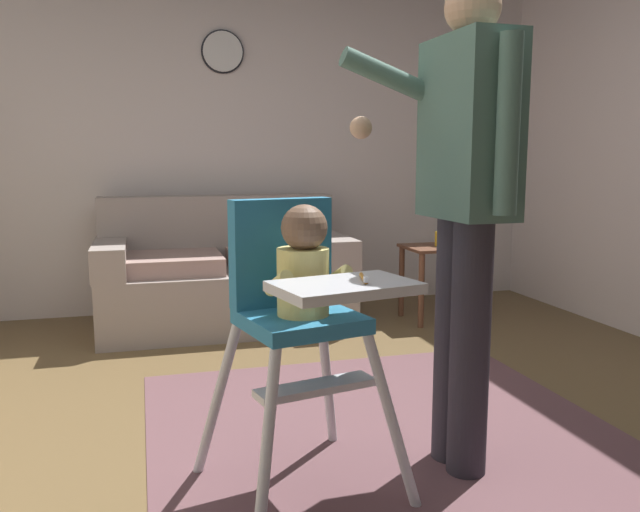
# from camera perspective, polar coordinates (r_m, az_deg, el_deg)

# --- Properties ---
(ground) EXTENTS (6.08, 6.71, 0.10)m
(ground) POSITION_cam_1_polar(r_m,az_deg,el_deg) (2.66, 3.23, -17.59)
(ground) COLOR brown
(wall_far) EXTENTS (5.28, 0.06, 2.75)m
(wall_far) POSITION_cam_1_polar(r_m,az_deg,el_deg) (4.91, -6.52, 11.51)
(wall_far) COLOR silver
(wall_far) RESTS_ON ground
(area_rug) EXTENTS (1.90, 2.28, 0.01)m
(area_rug) POSITION_cam_1_polar(r_m,az_deg,el_deg) (2.64, 7.15, -16.58)
(area_rug) COLOR brown
(area_rug) RESTS_ON ground
(couch) EXTENTS (1.64, 0.86, 0.86)m
(couch) POSITION_cam_1_polar(r_m,az_deg,el_deg) (4.42, -8.37, -1.74)
(couch) COLOR gray
(couch) RESTS_ON ground
(high_chair) EXTENTS (0.72, 0.81, 0.99)m
(high_chair) POSITION_cam_1_polar(r_m,az_deg,el_deg) (2.13, -1.78, -3.08)
(high_chair) COLOR silver
(high_chair) RESTS_ON ground
(adult_standing) EXTENTS (0.51, 0.49, 1.71)m
(adult_standing) POSITION_cam_1_polar(r_m,az_deg,el_deg) (2.31, 12.62, 4.70)
(adult_standing) COLOR #2F2B35
(adult_standing) RESTS_ON ground
(side_table) EXTENTS (0.40, 0.40, 0.52)m
(side_table) POSITION_cam_1_polar(r_m,az_deg,el_deg) (4.56, 10.00, -0.88)
(side_table) COLOR brown
(side_table) RESTS_ON ground
(sippy_cup) EXTENTS (0.07, 0.07, 0.10)m
(sippy_cup) POSITION_cam_1_polar(r_m,az_deg,el_deg) (4.54, 10.49, 1.50)
(sippy_cup) COLOR gold
(sippy_cup) RESTS_ON side_table
(wall_clock) EXTENTS (0.30, 0.04, 0.30)m
(wall_clock) POSITION_cam_1_polar(r_m,az_deg,el_deg) (4.89, -8.56, 17.33)
(wall_clock) COLOR white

